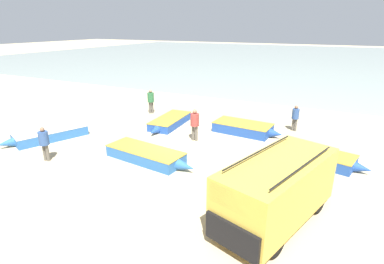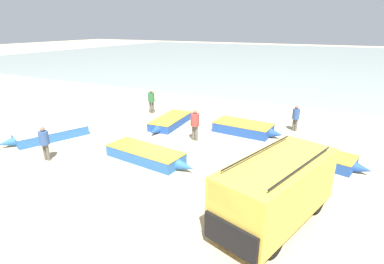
# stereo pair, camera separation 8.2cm
# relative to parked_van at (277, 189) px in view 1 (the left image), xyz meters

# --- Properties ---
(ground_plane) EXTENTS (200.00, 200.00, 0.00)m
(ground_plane) POSITION_rel_parked_van_xyz_m (-5.85, 3.69, -1.20)
(ground_plane) COLOR tan
(sea_water) EXTENTS (120.00, 80.00, 0.01)m
(sea_water) POSITION_rel_parked_van_xyz_m (-5.85, 55.69, -1.19)
(sea_water) COLOR #99A89E
(sea_water) RESTS_ON ground_plane
(parked_van) EXTENTS (3.27, 5.18, 2.31)m
(parked_van) POSITION_rel_parked_van_xyz_m (0.00, 0.00, 0.00)
(parked_van) COLOR gold
(parked_van) RESTS_ON ground_plane
(fishing_rowboat_0) EXTENTS (1.67, 4.39, 0.53)m
(fishing_rowboat_0) POSITION_rel_parked_van_xyz_m (-8.29, 7.14, -0.93)
(fishing_rowboat_0) COLOR #234CA3
(fishing_rowboat_0) RESTS_ON ground_plane
(fishing_rowboat_1) EXTENTS (4.03, 2.17, 0.55)m
(fishing_rowboat_1) POSITION_rel_parked_van_xyz_m (0.99, 5.52, -0.92)
(fishing_rowboat_1) COLOR #234CA3
(fishing_rowboat_1) RESTS_ON ground_plane
(fishing_rowboat_2) EXTENTS (4.88, 1.88, 0.57)m
(fishing_rowboat_2) POSITION_rel_parked_van_xyz_m (-6.48, 2.03, -0.91)
(fishing_rowboat_2) COLOR #2D66AD
(fishing_rowboat_2) RESTS_ON ground_plane
(fishing_rowboat_3) EXTENTS (3.03, 4.72, 0.57)m
(fishing_rowboat_3) POSITION_rel_parked_van_xyz_m (-13.29, 1.93, -0.91)
(fishing_rowboat_3) COLOR #2D66AD
(fishing_rowboat_3) RESTS_ON ground_plane
(fishing_rowboat_4) EXTENTS (4.19, 1.95, 0.61)m
(fishing_rowboat_4) POSITION_rel_parked_van_xyz_m (-3.49, 7.98, -0.89)
(fishing_rowboat_4) COLOR #234CA3
(fishing_rowboat_4) RESTS_ON ground_plane
(fisherman_0) EXTENTS (0.42, 0.42, 1.61)m
(fisherman_0) POSITION_rel_parked_van_xyz_m (-0.85, 9.72, -0.23)
(fisherman_0) COLOR #5B564C
(fisherman_0) RESTS_ON ground_plane
(fisherman_1) EXTENTS (0.45, 0.45, 1.71)m
(fisherman_1) POSITION_rel_parked_van_xyz_m (-10.85, -0.15, -0.18)
(fisherman_1) COLOR #5B564C
(fisherman_1) RESTS_ON ground_plane
(fisherman_2) EXTENTS (0.48, 0.48, 1.82)m
(fisherman_2) POSITION_rel_parked_van_xyz_m (-5.64, 5.46, -0.11)
(fisherman_2) COLOR #5B564C
(fisherman_2) RESTS_ON ground_plane
(fisherman_3) EXTENTS (0.47, 0.47, 1.78)m
(fisherman_3) POSITION_rel_parked_van_xyz_m (-10.99, 9.04, -0.13)
(fisherman_3) COLOR #5B564C
(fisherman_3) RESTS_ON ground_plane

